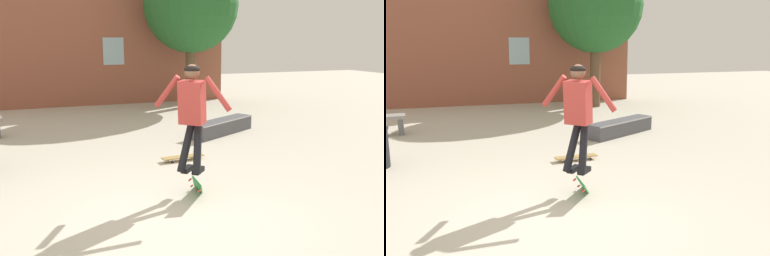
{
  "view_description": "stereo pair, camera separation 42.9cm",
  "coord_description": "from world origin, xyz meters",
  "views": [
    {
      "loc": [
        -1.53,
        -4.87,
        2.23
      ],
      "look_at": [
        0.55,
        0.63,
        1.0
      ],
      "focal_mm": 40.0,
      "sensor_mm": 36.0,
      "label": 1
    },
    {
      "loc": [
        -1.12,
        -5.0,
        2.23
      ],
      "look_at": [
        0.55,
        0.63,
        1.0
      ],
      "focal_mm": 40.0,
      "sensor_mm": 36.0,
      "label": 2
    }
  ],
  "objects": [
    {
      "name": "ground_plane",
      "position": [
        0.0,
        0.0,
        0.0
      ],
      "size": [
        40.0,
        40.0,
        0.0
      ],
      "primitive_type": "plane",
      "color": "beige"
    },
    {
      "name": "building_backdrop",
      "position": [
        0.04,
        9.9,
        2.21
      ],
      "size": [
        10.79,
        0.52,
        5.62
      ],
      "color": "#93513D",
      "rests_on": "ground_plane"
    },
    {
      "name": "tree_right",
      "position": [
        3.44,
        8.37,
        3.26
      ],
      "size": [
        3.05,
        3.05,
        4.8
      ],
      "color": "brown",
      "rests_on": "ground_plane"
    },
    {
      "name": "skate_ledge",
      "position": [
        2.65,
        4.18,
        0.17
      ],
      "size": [
        1.9,
        1.33,
        0.35
      ],
      "rotation": [
        0.0,
        0.0,
        0.51
      ],
      "color": "#4C4C51",
      "rests_on": "ground_plane"
    },
    {
      "name": "skater",
      "position": [
        0.55,
        0.63,
        1.27
      ],
      "size": [
        0.9,
        0.86,
        1.54
      ],
      "rotation": [
        0.0,
        0.0,
        0.81
      ],
      "color": "#B23833"
    },
    {
      "name": "skateboard_flipping",
      "position": [
        0.6,
        0.54,
        0.16
      ],
      "size": [
        0.41,
        0.8,
        0.55
      ],
      "rotation": [
        0.0,
        0.0,
        1.16
      ],
      "color": "#237F38"
    },
    {
      "name": "skateboard_resting",
      "position": [
        1.03,
        2.37,
        0.07
      ],
      "size": [
        0.82,
        0.25,
        0.08
      ],
      "rotation": [
        0.0,
        0.0,
        3.21
      ],
      "color": "#AD894C",
      "rests_on": "ground_plane"
    }
  ]
}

